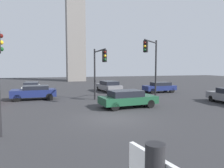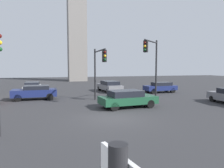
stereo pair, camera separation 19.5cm
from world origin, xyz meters
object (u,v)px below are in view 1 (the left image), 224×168
(car_0, at_px, (160,87))
(car_6, at_px, (127,98))
(car_3, at_px, (109,86))
(traffic_light_1, at_px, (99,63))
(car_1, at_px, (31,87))
(car_4, at_px, (34,92))
(traffic_light_0, at_px, (151,58))

(car_0, xyz_separation_m, car_6, (-7.42, -7.96, 0.03))
(car_3, bearing_deg, traffic_light_1, 152.44)
(car_0, bearing_deg, traffic_light_1, 26.92)
(traffic_light_1, height_order, car_1, traffic_light_1)
(car_1, height_order, car_4, car_4)
(car_1, bearing_deg, car_4, 7.07)
(car_1, relative_size, car_4, 1.04)
(traffic_light_1, distance_m, car_0, 10.74)
(car_1, xyz_separation_m, car_4, (0.69, -6.24, 0.06))
(traffic_light_0, relative_size, car_3, 1.18)
(car_0, height_order, car_4, car_4)
(car_1, bearing_deg, car_0, 73.72)
(car_6, bearing_deg, traffic_light_1, 113.59)
(car_0, distance_m, car_4, 14.88)
(traffic_light_1, height_order, car_3, traffic_light_1)
(car_0, relative_size, car_1, 0.92)
(traffic_light_0, height_order, car_3, traffic_light_0)
(car_4, height_order, car_6, car_4)
(traffic_light_1, relative_size, car_4, 1.17)
(car_4, bearing_deg, car_3, -155.17)
(traffic_light_0, relative_size, car_4, 1.36)
(car_4, distance_m, car_6, 9.81)
(car_4, bearing_deg, car_6, 137.64)
(traffic_light_0, bearing_deg, traffic_light_1, -56.40)
(traffic_light_1, distance_m, car_6, 4.37)
(car_4, bearing_deg, car_0, -175.36)
(car_1, bearing_deg, car_6, 33.17)
(car_6, bearing_deg, car_0, 41.68)
(traffic_light_0, relative_size, car_1, 1.31)
(traffic_light_1, bearing_deg, car_6, 28.76)
(car_3, bearing_deg, car_0, -121.64)
(traffic_light_0, distance_m, car_1, 15.89)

